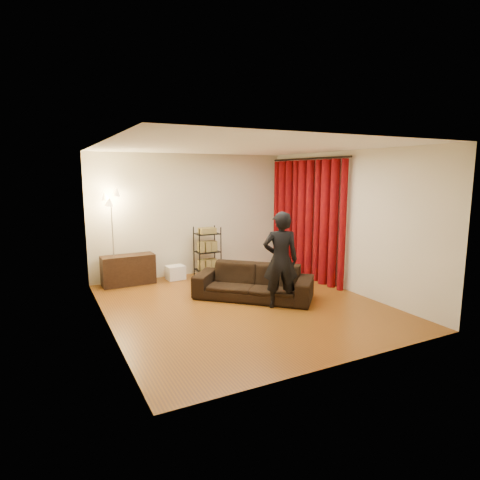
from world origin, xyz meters
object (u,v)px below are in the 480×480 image
floor_lamp (113,240)px  wire_shelf (207,252)px  media_cabinet (128,270)px  sofa (253,282)px  person (281,260)px  storage_boxes (176,272)px

floor_lamp → wire_shelf: bearing=-2.4°
media_cabinet → floor_lamp: floor_lamp is taller
sofa → media_cabinet: bearing=175.8°
floor_lamp → sofa: bearing=-42.8°
media_cabinet → floor_lamp: 0.71m
person → media_cabinet: size_ratio=1.56×
sofa → media_cabinet: size_ratio=2.00×
person → storage_boxes: 2.84m
storage_boxes → floor_lamp: size_ratio=0.19×
media_cabinet → storage_boxes: bearing=-4.5°
storage_boxes → wire_shelf: (0.73, -0.05, 0.40)m
person → wire_shelf: 2.54m
person → media_cabinet: bearing=-28.5°
sofa → storage_boxes: (-0.85, 1.93, -0.16)m
media_cabinet → storage_boxes: 1.01m
person → floor_lamp: (-2.30, 2.59, 0.14)m
media_cabinet → storage_boxes: (0.99, -0.05, -0.16)m
person → floor_lamp: 3.47m
wire_shelf → storage_boxes: bearing=175.7°
media_cabinet → wire_shelf: bearing=-4.8°
sofa → media_cabinet: (-1.85, 1.98, -0.00)m
floor_lamp → storage_boxes: bearing=-1.7°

